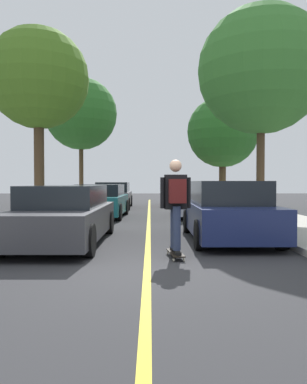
{
  "coord_description": "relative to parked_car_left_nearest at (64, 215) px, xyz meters",
  "views": [
    {
      "loc": [
        0.05,
        -6.22,
        1.43
      ],
      "look_at": [
        0.16,
        6.11,
        1.1
      ],
      "focal_mm": 35.67,
      "sensor_mm": 36.0,
      "label": 1
    }
  ],
  "objects": [
    {
      "name": "street_tree_left_nearest",
      "position": [
        -2.01,
        4.92,
        4.46
      ],
      "size": [
        3.61,
        3.61,
        6.81
      ],
      "color": "#4C3823",
      "rests_on": "sidewalk_left"
    },
    {
      "name": "parked_car_right_near",
      "position": [
        3.91,
        6.64,
        0.03
      ],
      "size": [
        1.88,
        4.28,
        1.4
      ],
      "color": "#B7B7BC",
      "rests_on": "ground"
    },
    {
      "name": "parked_car_left_nearest",
      "position": [
        0.0,
        0.0,
        0.0
      ],
      "size": [
        1.96,
        4.69,
        1.34
      ],
      "color": "#38383D",
      "rests_on": "ground"
    },
    {
      "name": "parked_car_right_far",
      "position": [
        3.91,
        13.64,
        0.03
      ],
      "size": [
        2.03,
        4.36,
        1.43
      ],
      "color": "maroon",
      "rests_on": "ground"
    },
    {
      "name": "street_tree_right_nearest",
      "position": [
        5.92,
        4.59,
        4.68
      ],
      "size": [
        4.46,
        4.46,
        7.45
      ],
      "color": "#4C3823",
      "rests_on": "sidewalk_right"
    },
    {
      "name": "parked_car_left_far",
      "position": [
        -0.0,
        11.86,
        0.03
      ],
      "size": [
        1.99,
        4.64,
        1.4
      ],
      "color": "#38383D",
      "rests_on": "ground"
    },
    {
      "name": "skateboarder",
      "position": [
        2.49,
        -1.79,
        0.43
      ],
      "size": [
        0.59,
        0.71,
        1.74
      ],
      "color": "black",
      "rests_on": "skateboard"
    },
    {
      "name": "street_tree_right_near",
      "position": [
        5.92,
        11.68,
        3.44
      ],
      "size": [
        3.82,
        3.82,
        5.89
      ],
      "color": "#4C3823",
      "rests_on": "sidewalk_right"
    },
    {
      "name": "parked_car_left_near",
      "position": [
        0.0,
        6.41,
        -0.01
      ],
      "size": [
        2.1,
        4.12,
        1.32
      ],
      "color": "#196066",
      "rests_on": "ground"
    },
    {
      "name": "center_line",
      "position": [
        1.96,
        1.32,
        -0.66
      ],
      "size": [
        0.12,
        39.2,
        0.01
      ],
      "primitive_type": "cube",
      "color": "gold",
      "rests_on": "ground"
    },
    {
      "name": "ground",
      "position": [
        1.96,
        -2.68,
        -0.66
      ],
      "size": [
        80.0,
        80.0,
        0.0
      ],
      "primitive_type": "plane",
      "color": "#2D2D30"
    },
    {
      "name": "skateboard",
      "position": [
        2.48,
        -1.76,
        -0.57
      ],
      "size": [
        0.31,
        0.86,
        0.1
      ],
      "color": "black",
      "rests_on": "ground"
    },
    {
      "name": "street_tree_left_near",
      "position": [
        -2.01,
        13.34,
        4.7
      ],
      "size": [
        4.17,
        4.17,
        7.31
      ],
      "color": "#4C3823",
      "rests_on": "sidewalk_left"
    },
    {
      "name": "parked_car_right_nearest",
      "position": [
        3.91,
        0.42,
        0.04
      ],
      "size": [
        1.94,
        4.18,
        1.45
      ],
      "color": "navy",
      "rests_on": "ground"
    }
  ]
}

